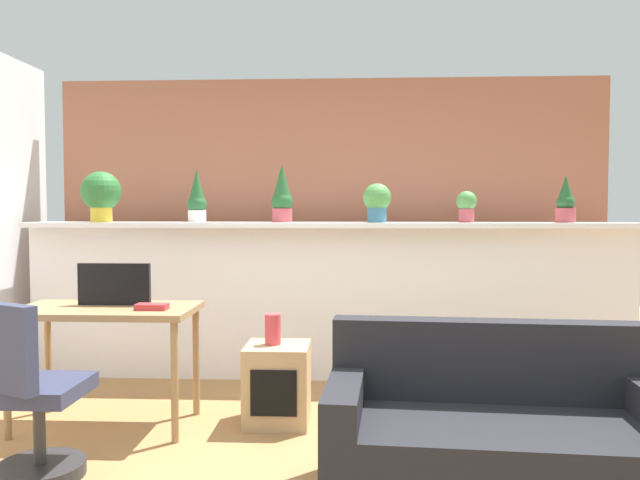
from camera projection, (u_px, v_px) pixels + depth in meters
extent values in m
cube|color=white|center=(328.00, 303.00, 4.97)|extent=(4.79, 0.16, 1.21)
cube|color=white|center=(328.00, 225.00, 4.90)|extent=(4.79, 0.39, 0.04)
cube|color=#AD664C|center=(330.00, 221.00, 5.53)|extent=(4.79, 0.10, 2.50)
cylinder|color=gold|center=(101.00, 214.00, 4.94)|extent=(0.17, 0.17, 0.13)
sphere|color=#2D7033|center=(101.00, 191.00, 4.94)|extent=(0.31, 0.31, 0.31)
cylinder|color=silver|center=(197.00, 216.00, 4.98)|extent=(0.14, 0.14, 0.10)
sphere|color=#235B2D|center=(197.00, 204.00, 4.97)|extent=(0.15, 0.15, 0.15)
cone|color=#235B2D|center=(197.00, 185.00, 4.96)|extent=(0.13, 0.13, 0.25)
cylinder|color=#B7474C|center=(282.00, 215.00, 4.93)|extent=(0.16, 0.16, 0.11)
sphere|color=#235B2D|center=(282.00, 202.00, 4.92)|extent=(0.17, 0.17, 0.17)
cone|color=#235B2D|center=(282.00, 181.00, 4.91)|extent=(0.14, 0.14, 0.27)
cylinder|color=#386B84|center=(377.00, 215.00, 4.86)|extent=(0.15, 0.15, 0.11)
sphere|color=#4C9347|center=(377.00, 197.00, 4.85)|extent=(0.22, 0.22, 0.22)
cylinder|color=#B7474C|center=(466.00, 216.00, 4.85)|extent=(0.12, 0.12, 0.11)
sphere|color=#4C9347|center=(467.00, 201.00, 4.84)|extent=(0.16, 0.16, 0.16)
cylinder|color=#B7474C|center=(565.00, 215.00, 4.79)|extent=(0.15, 0.15, 0.11)
sphere|color=#235B2D|center=(565.00, 203.00, 4.79)|extent=(0.14, 0.14, 0.14)
cone|color=#235B2D|center=(566.00, 187.00, 4.78)|extent=(0.12, 0.12, 0.18)
cylinder|color=#99754C|center=(7.00, 380.00, 3.65)|extent=(0.04, 0.04, 0.71)
cylinder|color=#99754C|center=(175.00, 382.00, 3.60)|extent=(0.04, 0.04, 0.71)
cylinder|color=#99754C|center=(48.00, 359.00, 4.15)|extent=(0.04, 0.04, 0.71)
cylinder|color=#99754C|center=(196.00, 361.00, 4.10)|extent=(0.04, 0.04, 0.71)
cube|color=#99754C|center=(106.00, 310.00, 3.85)|extent=(1.10, 0.60, 0.04)
cube|color=black|center=(114.00, 284.00, 3.92)|extent=(0.46, 0.04, 0.26)
cylinder|color=#262628|center=(40.00, 470.00, 3.14)|extent=(0.44, 0.44, 0.07)
cylinder|color=#333333|center=(39.00, 430.00, 3.13)|extent=(0.06, 0.06, 0.34)
cube|color=#2D334C|center=(38.00, 389.00, 3.12)|extent=(0.44, 0.44, 0.08)
cube|color=#2D334C|center=(2.00, 347.00, 2.95)|extent=(0.43, 0.26, 0.42)
cube|color=tan|center=(277.00, 384.00, 3.94)|extent=(0.40, 0.40, 0.50)
cube|color=black|center=(274.00, 393.00, 3.75)|extent=(0.28, 0.04, 0.28)
cylinder|color=#CC3D47|center=(273.00, 329.00, 3.93)|extent=(0.10, 0.10, 0.19)
cube|color=#B22D33|center=(152.00, 307.00, 3.74)|extent=(0.19, 0.10, 0.04)
cube|color=black|center=(498.00, 463.00, 2.83)|extent=(1.61, 0.87, 0.40)
cube|color=black|center=(489.00, 360.00, 3.11)|extent=(1.57, 0.27, 0.40)
cube|color=black|center=(345.00, 397.00, 2.90)|extent=(0.21, 0.77, 0.16)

